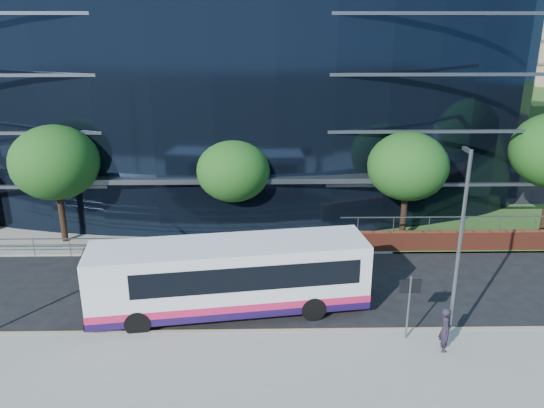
{
  "coord_description": "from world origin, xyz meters",
  "views": [
    {
      "loc": [
        -1.3,
        -20.16,
        12.38
      ],
      "look_at": [
        -0.78,
        8.0,
        2.66
      ],
      "focal_mm": 35.0,
      "sensor_mm": 36.0,
      "label": 1
    }
  ],
  "objects_px": {
    "tree_dist_e": "(486,95)",
    "city_bus": "(232,276)",
    "street_sign": "(410,294)",
    "tree_far_c": "(408,166)",
    "streetlight_east": "(459,247)",
    "pedestrian": "(445,329)",
    "tree_far_a": "(55,163)",
    "tree_far_b": "(233,171)"
  },
  "relations": [
    {
      "from": "street_sign",
      "to": "streetlight_east",
      "type": "height_order",
      "value": "streetlight_east"
    },
    {
      "from": "tree_far_c",
      "to": "tree_dist_e",
      "type": "distance_m",
      "value": 35.36
    },
    {
      "from": "street_sign",
      "to": "tree_far_a",
      "type": "bearing_deg",
      "value": 148.83
    },
    {
      "from": "tree_far_b",
      "to": "city_bus",
      "type": "bearing_deg",
      "value": -87.83
    },
    {
      "from": "tree_far_a",
      "to": "tree_far_c",
      "type": "xyz_separation_m",
      "value": [
        20.0,
        0.0,
        -0.33
      ]
    },
    {
      "from": "tree_far_b",
      "to": "pedestrian",
      "type": "distance_m",
      "value": 15.13
    },
    {
      "from": "tree_far_c",
      "to": "tree_dist_e",
      "type": "xyz_separation_m",
      "value": [
        17.0,
        31.0,
        0.0
      ]
    },
    {
      "from": "tree_dist_e",
      "to": "city_bus",
      "type": "relative_size",
      "value": 0.52
    },
    {
      "from": "tree_far_b",
      "to": "city_bus",
      "type": "height_order",
      "value": "tree_far_b"
    },
    {
      "from": "streetlight_east",
      "to": "pedestrian",
      "type": "xyz_separation_m",
      "value": [
        -0.23,
        -0.25,
        -3.38
      ]
    },
    {
      "from": "street_sign",
      "to": "tree_dist_e",
      "type": "xyz_separation_m",
      "value": [
        19.5,
        41.59,
        2.39
      ]
    },
    {
      "from": "tree_far_a",
      "to": "tree_far_b",
      "type": "xyz_separation_m",
      "value": [
        10.0,
        0.5,
        -0.65
      ]
    },
    {
      "from": "tree_far_c",
      "to": "city_bus",
      "type": "xyz_separation_m",
      "value": [
        -9.67,
        -8.1,
        -2.79
      ]
    },
    {
      "from": "tree_dist_e",
      "to": "streetlight_east",
      "type": "distance_m",
      "value": 45.85
    },
    {
      "from": "street_sign",
      "to": "pedestrian",
      "type": "distance_m",
      "value": 1.87
    },
    {
      "from": "street_sign",
      "to": "streetlight_east",
      "type": "distance_m",
      "value": 2.8
    },
    {
      "from": "tree_far_b",
      "to": "city_bus",
      "type": "distance_m",
      "value": 8.95
    },
    {
      "from": "city_bus",
      "to": "tree_far_c",
      "type": "bearing_deg",
      "value": 31.99
    },
    {
      "from": "tree_far_a",
      "to": "pedestrian",
      "type": "xyz_separation_m",
      "value": [
        18.77,
        -11.43,
        -3.8
      ]
    },
    {
      "from": "city_bus",
      "to": "pedestrian",
      "type": "relative_size",
      "value": 6.82
    },
    {
      "from": "tree_far_c",
      "to": "streetlight_east",
      "type": "bearing_deg",
      "value": -95.11
    },
    {
      "from": "tree_far_a",
      "to": "tree_far_b",
      "type": "distance_m",
      "value": 10.03
    },
    {
      "from": "streetlight_east",
      "to": "tree_far_b",
      "type": "bearing_deg",
      "value": 127.63
    },
    {
      "from": "street_sign",
      "to": "tree_far_b",
      "type": "xyz_separation_m",
      "value": [
        -7.5,
        11.09,
        2.06
      ]
    },
    {
      "from": "street_sign",
      "to": "tree_dist_e",
      "type": "distance_m",
      "value": 45.99
    },
    {
      "from": "tree_far_a",
      "to": "tree_dist_e",
      "type": "relative_size",
      "value": 1.07
    },
    {
      "from": "tree_dist_e",
      "to": "streetlight_east",
      "type": "relative_size",
      "value": 0.81
    },
    {
      "from": "tree_dist_e",
      "to": "city_bus",
      "type": "height_order",
      "value": "tree_dist_e"
    },
    {
      "from": "street_sign",
      "to": "city_bus",
      "type": "distance_m",
      "value": 7.6
    },
    {
      "from": "city_bus",
      "to": "pedestrian",
      "type": "height_order",
      "value": "city_bus"
    },
    {
      "from": "tree_far_b",
      "to": "city_bus",
      "type": "xyz_separation_m",
      "value": [
        0.33,
        -8.6,
        -2.46
      ]
    },
    {
      "from": "tree_dist_e",
      "to": "streetlight_east",
      "type": "height_order",
      "value": "streetlight_east"
    },
    {
      "from": "street_sign",
      "to": "tree_far_c",
      "type": "height_order",
      "value": "tree_far_c"
    },
    {
      "from": "tree_far_a",
      "to": "streetlight_east",
      "type": "bearing_deg",
      "value": -30.46
    },
    {
      "from": "tree_far_c",
      "to": "pedestrian",
      "type": "xyz_separation_m",
      "value": [
        -1.23,
        -11.43,
        -3.47
      ]
    },
    {
      "from": "street_sign",
      "to": "tree_dist_e",
      "type": "height_order",
      "value": "tree_dist_e"
    },
    {
      "from": "tree_far_a",
      "to": "tree_dist_e",
      "type": "xyz_separation_m",
      "value": [
        37.0,
        31.0,
        -0.33
      ]
    },
    {
      "from": "tree_far_b",
      "to": "tree_far_c",
      "type": "height_order",
      "value": "tree_far_c"
    },
    {
      "from": "street_sign",
      "to": "tree_far_b",
      "type": "bearing_deg",
      "value": 124.08
    },
    {
      "from": "pedestrian",
      "to": "tree_dist_e",
      "type": "bearing_deg",
      "value": -15.97
    },
    {
      "from": "tree_dist_e",
      "to": "tree_far_a",
      "type": "bearing_deg",
      "value": -140.04
    },
    {
      "from": "tree_far_a",
      "to": "city_bus",
      "type": "xyz_separation_m",
      "value": [
        10.33,
        -8.1,
        -3.11
      ]
    }
  ]
}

